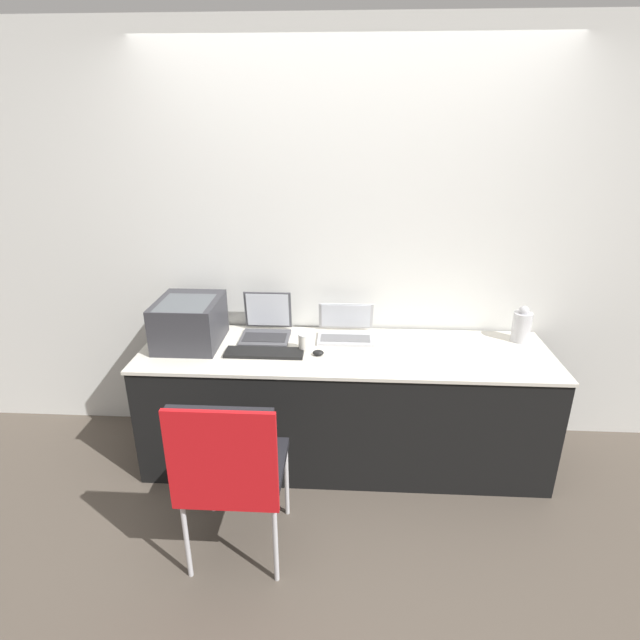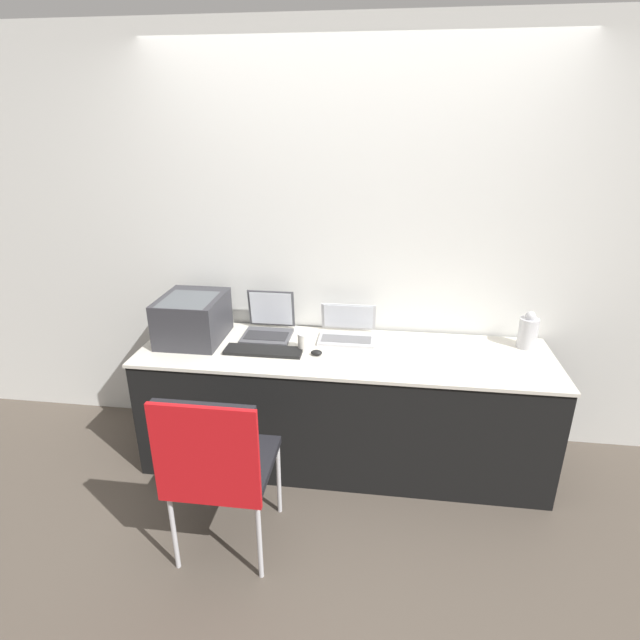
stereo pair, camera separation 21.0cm
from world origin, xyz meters
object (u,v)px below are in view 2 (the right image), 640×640
Objects in this scene: coffee_cup at (304,342)px; metal_pitcher at (528,332)px; laptop_left at (269,326)px; printer at (192,317)px; external_keyboard at (263,351)px; mouse at (316,353)px; chair at (216,460)px; laptop_right at (347,331)px.

coffee_cup is 0.47× the size of metal_pitcher.
coffee_cup is at bearing -37.44° from laptop_left.
printer is 2.06m from metal_pitcher.
laptop_left is at bearing -179.45° from metal_pitcher.
laptop_left is (0.45, 0.14, -0.09)m from printer.
laptop_left is 0.33m from coffee_cup.
external_keyboard is 6.85× the size of mouse.
chair is at bearing -92.66° from external_keyboard.
laptop_left is at bearing 142.70° from mouse.
coffee_cup is (0.26, -0.20, -0.00)m from laptop_left.
metal_pitcher reaches higher than mouse.
laptop_left is at bearing 142.56° from coffee_cup.
printer is at bearing -163.03° from laptop_left.
printer is 4.02× the size of coffee_cup.
laptop_left is at bearing -179.23° from laptop_right.
laptop_right is 3.22× the size of coffee_cup.
printer reaches higher than mouse.
mouse is (0.32, 0.00, 0.01)m from external_keyboard.
metal_pitcher reaches higher than external_keyboard.
coffee_cup is 1.60× the size of mouse.
mouse is (0.08, -0.06, -0.04)m from coffee_cup.
metal_pitcher reaches higher than chair.
coffee_cup is 0.94m from chair.
external_keyboard is 0.49× the size of chair.
laptop_left reaches higher than external_keyboard.
coffee_cup reaches higher than external_keyboard.
metal_pitcher reaches higher than coffee_cup.
mouse is 1.29m from metal_pitcher.
laptop_left is at bearing 96.24° from external_keyboard.
printer is at bearing -175.75° from metal_pitcher.
laptop_right is 1.22m from chair.
laptop_left is 1.32× the size of metal_pitcher.
external_keyboard is 0.83m from chair.
laptop_right is 1.51× the size of metal_pitcher.
printer is 0.48m from laptop_left.
metal_pitcher is (1.57, 0.29, 0.09)m from external_keyboard.
laptop_right is (0.95, 0.14, -0.10)m from printer.
chair is at bearing -107.32° from coffee_cup.
mouse is at bearing -37.30° from laptop_left.
laptop_left is 1.60m from metal_pitcher.
printer is 0.46× the size of chair.
laptop_right is 0.32m from mouse.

